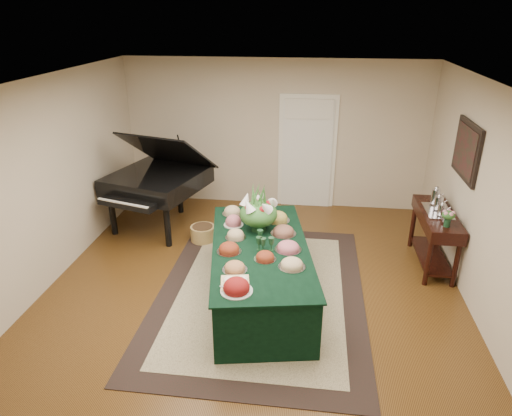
# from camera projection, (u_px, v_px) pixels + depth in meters

# --- Properties ---
(ground) EXTENTS (6.00, 6.00, 0.00)m
(ground) POSITION_uv_depth(u_px,v_px,m) (253.00, 288.00, 6.16)
(ground) COLOR #321C0B
(ground) RESTS_ON ground
(area_rug) EXTENTS (2.69, 3.76, 0.01)m
(area_rug) POSITION_uv_depth(u_px,v_px,m) (261.00, 292.00, 6.06)
(area_rug) COLOR black
(area_rug) RESTS_ON ground
(kitchen_doorway) EXTENTS (1.05, 0.07, 2.10)m
(kitchen_doorway) POSITION_uv_depth(u_px,v_px,m) (307.00, 154.00, 8.38)
(kitchen_doorway) COLOR silver
(kitchen_doorway) RESTS_ON ground
(buffet_table) EXTENTS (1.62, 2.68, 0.76)m
(buffet_table) POSITION_uv_depth(u_px,v_px,m) (260.00, 272.00, 5.81)
(buffet_table) COLOR black
(buffet_table) RESTS_ON ground
(food_platters) EXTENTS (1.23, 2.32, 0.12)m
(food_platters) POSITION_uv_depth(u_px,v_px,m) (257.00, 240.00, 5.72)
(food_platters) COLOR silver
(food_platters) RESTS_ON buffet_table
(cutting_board) EXTENTS (0.35, 0.35, 0.10)m
(cutting_board) POSITION_uv_depth(u_px,v_px,m) (235.00, 280.00, 4.88)
(cutting_board) COLOR tan
(cutting_board) RESTS_ON buffet_table
(green_goblets) EXTENTS (0.24, 0.29, 0.18)m
(green_goblets) POSITION_uv_depth(u_px,v_px,m) (263.00, 242.00, 5.57)
(green_goblets) COLOR #15361E
(green_goblets) RESTS_ON buffet_table
(floral_centerpiece) EXTENTS (0.52, 0.52, 0.52)m
(floral_centerpiece) POSITION_uv_depth(u_px,v_px,m) (259.00, 209.00, 5.94)
(floral_centerpiece) COLOR #15361E
(floral_centerpiece) RESTS_ON buffet_table
(grand_piano) EXTENTS (1.81, 1.92, 1.69)m
(grand_piano) POSITION_uv_depth(u_px,v_px,m) (157.00, 180.00, 7.59)
(grand_piano) COLOR black
(grand_piano) RESTS_ON ground
(wicker_basket) EXTENTS (0.40, 0.40, 0.25)m
(wicker_basket) POSITION_uv_depth(u_px,v_px,m) (203.00, 233.00, 7.38)
(wicker_basket) COLOR olive
(wicker_basket) RESTS_ON ground
(mahogany_sideboard) EXTENTS (0.45, 1.33, 0.84)m
(mahogany_sideboard) POSITION_uv_depth(u_px,v_px,m) (436.00, 225.00, 6.47)
(mahogany_sideboard) COLOR black
(mahogany_sideboard) RESTS_ON ground
(tea_service) EXTENTS (0.34, 0.74, 0.30)m
(tea_service) POSITION_uv_depth(u_px,v_px,m) (439.00, 205.00, 6.35)
(tea_service) COLOR silver
(tea_service) RESTS_ON mahogany_sideboard
(pink_bouquet) EXTENTS (0.19, 0.19, 0.24)m
(pink_bouquet) POSITION_uv_depth(u_px,v_px,m) (448.00, 216.00, 5.91)
(pink_bouquet) COLOR #15361E
(pink_bouquet) RESTS_ON mahogany_sideboard
(wall_painting) EXTENTS (0.05, 0.95, 0.75)m
(wall_painting) POSITION_uv_depth(u_px,v_px,m) (467.00, 150.00, 6.00)
(wall_painting) COLOR black
(wall_painting) RESTS_ON ground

